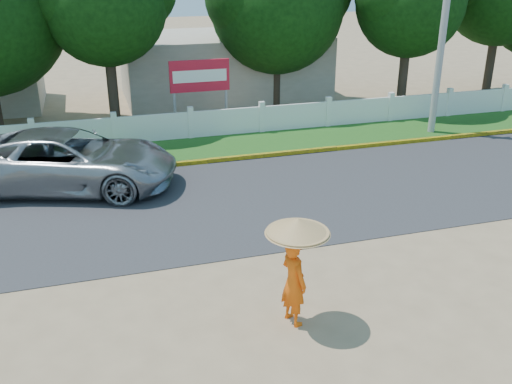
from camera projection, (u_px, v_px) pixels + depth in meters
ground at (280, 275)px, 13.33m from camera, size 120.00×120.00×0.00m
road at (232, 201)px, 17.30m from camera, size 60.00×7.00×0.02m
grass_verge at (198, 149)px, 21.94m from camera, size 60.00×3.50×0.03m
curb at (208, 161)px, 20.41m from camera, size 40.00×0.18×0.16m
fence at (191, 125)px, 23.02m from camera, size 40.00×0.10×1.10m
building_near at (223, 66)px, 29.42m from camera, size 10.00×6.00×3.20m
utility_pole at (441, 49)px, 22.68m from camera, size 0.28×0.28×6.92m
vehicle at (69, 160)px, 17.93m from camera, size 7.33×5.00×1.86m
monk_with_parasol at (296, 256)px, 11.07m from camera, size 1.27×1.27×2.31m
billboard at (200, 80)px, 23.55m from camera, size 2.50×0.13×2.95m
tree_row at (259, 5)px, 25.07m from camera, size 39.44×7.66×8.38m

